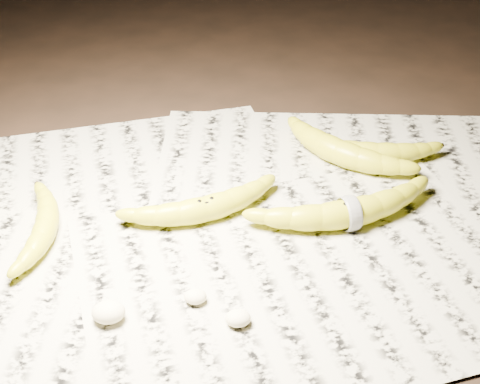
{
  "coord_description": "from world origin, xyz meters",
  "views": [
    {
      "loc": [
        -0.03,
        -0.73,
        0.59
      ],
      "look_at": [
        0.0,
        0.01,
        0.05
      ],
      "focal_mm": 50.0,
      "sensor_mm": 36.0,
      "label": 1
    }
  ],
  "objects_px": {
    "banana_upper_a": "(377,151)",
    "banana_left_b": "(45,224)",
    "banana_taped": "(349,211)",
    "banana_center": "(205,207)",
    "banana_upper_b": "(339,150)"
  },
  "relations": [
    {
      "from": "banana_center",
      "to": "banana_left_b",
      "type": "bearing_deg",
      "value": 167.33
    },
    {
      "from": "banana_upper_a",
      "to": "banana_left_b",
      "type": "bearing_deg",
      "value": -154.44
    },
    {
      "from": "banana_left_b",
      "to": "banana_upper_b",
      "type": "relative_size",
      "value": 0.83
    },
    {
      "from": "banana_left_b",
      "to": "banana_taped",
      "type": "distance_m",
      "value": 0.41
    },
    {
      "from": "banana_left_b",
      "to": "banana_center",
      "type": "xyz_separation_m",
      "value": [
        0.22,
        0.02,
        0.0
      ]
    },
    {
      "from": "banana_taped",
      "to": "banana_upper_b",
      "type": "xyz_separation_m",
      "value": [
        0.01,
        0.16,
        0.0
      ]
    },
    {
      "from": "banana_upper_a",
      "to": "banana_taped",
      "type": "bearing_deg",
      "value": -107.48
    },
    {
      "from": "banana_upper_a",
      "to": "banana_center",
      "type": "bearing_deg",
      "value": -146.17
    },
    {
      "from": "banana_upper_a",
      "to": "banana_upper_b",
      "type": "height_order",
      "value": "banana_upper_b"
    },
    {
      "from": "banana_center",
      "to": "banana_upper_a",
      "type": "xyz_separation_m",
      "value": [
        0.27,
        0.13,
        -0.0
      ]
    },
    {
      "from": "banana_left_b",
      "to": "banana_taped",
      "type": "bearing_deg",
      "value": -90.36
    },
    {
      "from": "banana_center",
      "to": "banana_upper_b",
      "type": "bearing_deg",
      "value": 13.51
    },
    {
      "from": "banana_left_b",
      "to": "banana_upper_a",
      "type": "relative_size",
      "value": 0.94
    },
    {
      "from": "banana_taped",
      "to": "banana_upper_b",
      "type": "distance_m",
      "value": 0.16
    },
    {
      "from": "banana_left_b",
      "to": "banana_upper_b",
      "type": "bearing_deg",
      "value": -70.3
    }
  ]
}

